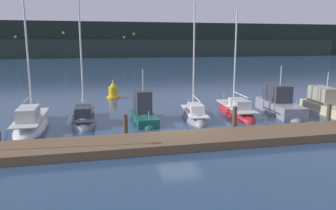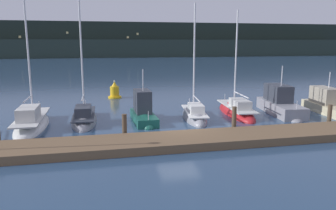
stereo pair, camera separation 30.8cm
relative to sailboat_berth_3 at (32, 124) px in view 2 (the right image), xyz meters
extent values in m
plane|color=navy|center=(9.20, -3.58, -0.20)|extent=(400.00, 400.00, 0.00)
cube|color=brown|center=(9.20, -5.84, 0.02)|extent=(42.88, 2.80, 0.45)
cylinder|color=#4C3D2D|center=(5.82, -4.19, 0.55)|extent=(0.28, 0.28, 1.51)
cylinder|color=#4C3D2D|center=(12.58, -4.19, 0.63)|extent=(0.28, 0.28, 1.66)
cylinder|color=#4C3D2D|center=(19.34, -4.19, 0.56)|extent=(0.28, 0.28, 1.52)
ellipsoid|color=white|center=(0.00, 0.10, -0.20)|extent=(1.97, 7.19, 1.11)
cube|color=silver|center=(0.00, 0.10, 0.47)|extent=(1.65, 6.04, 0.08)
cube|color=silver|center=(0.01, -0.77, 0.90)|extent=(1.17, 2.30, 0.80)
cylinder|color=silver|center=(0.00, 0.67, 5.41)|extent=(0.12, 0.12, 9.90)
cylinder|color=silver|center=(0.00, -0.64, 1.81)|extent=(0.11, 2.63, 0.09)
cylinder|color=silver|center=(-0.02, 3.40, 0.72)|extent=(0.04, 0.04, 0.50)
ellipsoid|color=gray|center=(3.37, 0.90, -0.20)|extent=(1.81, 6.28, 1.52)
cube|color=#333842|center=(3.37, 0.90, 0.34)|extent=(1.52, 5.27, 0.08)
cube|color=#333842|center=(3.36, 0.14, 0.71)|extent=(1.07, 2.01, 0.66)
cylinder|color=silver|center=(3.37, 1.40, 4.40)|extent=(0.12, 0.12, 8.12)
cylinder|color=silver|center=(3.36, 0.17, 1.61)|extent=(0.12, 2.46, 0.09)
cylinder|color=silver|center=(3.40, 3.77, 0.59)|extent=(0.04, 0.04, 0.50)
ellipsoid|color=#195647|center=(7.50, -0.09, -0.20)|extent=(1.64, 4.79, 1.38)
cube|color=#195647|center=(7.50, -0.09, 0.09)|extent=(1.51, 4.31, 0.59)
cube|color=#333842|center=(7.50, 0.39, 1.19)|extent=(1.09, 2.11, 1.61)
cube|color=black|center=(7.48, 1.34, 1.43)|extent=(0.94, 0.32, 0.71)
cylinder|color=silver|center=(7.50, 0.01, 2.75)|extent=(0.07, 0.07, 1.52)
cylinder|color=silver|center=(7.54, -2.09, 0.69)|extent=(0.04, 0.04, 0.60)
ellipsoid|color=gray|center=(11.32, 0.13, -0.20)|extent=(2.33, 5.82, 1.65)
cube|color=silver|center=(11.32, 0.13, 0.34)|extent=(1.96, 4.89, 0.08)
cube|color=silver|center=(11.23, -0.54, 0.69)|extent=(1.19, 1.92, 0.61)
cylinder|color=silver|center=(11.38, 0.58, 4.22)|extent=(0.12, 0.12, 7.76)
cylinder|color=silver|center=(11.19, -0.81, 1.44)|extent=(0.46, 2.80, 0.09)
cylinder|color=silver|center=(11.67, 2.71, 0.59)|extent=(0.04, 0.04, 0.50)
ellipsoid|color=red|center=(15.04, 1.03, -0.20)|extent=(2.55, 7.09, 1.47)
cube|color=silver|center=(15.04, 1.03, 0.38)|extent=(2.14, 5.96, 0.08)
cube|color=silver|center=(14.96, 0.20, 0.74)|extent=(1.34, 2.32, 0.64)
cylinder|color=silver|center=(15.10, 1.58, 4.09)|extent=(0.12, 0.12, 7.41)
cylinder|color=silver|center=(14.94, -0.01, 1.46)|extent=(0.40, 3.18, 0.09)
cylinder|color=silver|center=(15.36, 4.20, 0.63)|extent=(0.04, 0.04, 0.50)
ellipsoid|color=gray|center=(18.46, 0.29, -0.20)|extent=(2.76, 6.45, 1.02)
cube|color=gray|center=(18.46, 0.29, 0.25)|extent=(2.52, 5.81, 0.90)
cube|color=#333842|center=(18.54, 0.91, 1.35)|extent=(1.69, 2.90, 1.32)
cube|color=black|center=(18.70, 2.15, 1.55)|extent=(1.22, 0.41, 0.59)
cylinder|color=silver|center=(18.48, 0.41, 2.78)|extent=(0.07, 0.07, 1.54)
cylinder|color=silver|center=(18.14, -2.31, 1.00)|extent=(0.04, 0.04, 0.60)
ellipsoid|color=beige|center=(22.35, -0.21, -0.20)|extent=(2.52, 6.10, 1.19)
cube|color=beige|center=(22.35, -0.21, 0.14)|extent=(2.30, 5.50, 0.67)
cube|color=#A39984|center=(22.41, 0.37, 1.12)|extent=(1.55, 2.74, 1.29)
cube|color=black|center=(22.55, 1.55, 1.31)|extent=(1.13, 0.38, 0.58)
cylinder|color=silver|center=(22.36, -0.10, 2.40)|extent=(0.07, 0.07, 1.28)
cylinder|color=gold|center=(6.05, 10.62, -0.12)|extent=(1.34, 1.34, 0.16)
cylinder|color=gold|center=(6.05, 10.62, 0.46)|extent=(0.89, 0.89, 1.00)
cone|color=gold|center=(6.05, 10.62, 1.21)|extent=(0.62, 0.62, 0.50)
sphere|color=#F9EAB7|center=(6.05, 10.62, 1.51)|extent=(0.16, 0.16, 0.16)
cube|color=#1E2823|center=(9.20, 113.80, 6.43)|extent=(240.00, 16.00, 13.25)
cube|color=#26332C|center=(31.16, 103.80, 3.07)|extent=(144.00, 10.00, 6.54)
cube|color=#F4DB8C|center=(-9.26, 105.75, 3.78)|extent=(0.80, 0.10, 0.80)
cube|color=#F4DB8C|center=(60.30, 105.75, 4.79)|extent=(0.80, 0.10, 0.80)
cube|color=#F4DB8C|center=(14.80, 105.75, 3.62)|extent=(0.80, 0.10, 0.80)
cube|color=#F4DB8C|center=(-3.76, 105.75, 5.56)|extent=(0.80, 0.10, 0.80)
cube|color=#F4DB8C|center=(16.39, 105.75, 7.23)|extent=(0.80, 0.10, 0.80)
cube|color=#F4DB8C|center=(29.93, 105.75, 1.55)|extent=(0.80, 0.10, 0.80)
cube|color=#F4DB8C|center=(-22.28, 105.75, 7.29)|extent=(0.80, 0.10, 0.80)
cube|color=#F4DB8C|center=(68.64, 105.75, 3.68)|extent=(0.80, 0.10, 0.80)
cube|color=#F4DB8C|center=(20.15, 105.75, 8.52)|extent=(0.80, 0.10, 0.80)
cube|color=#F4DB8C|center=(17.51, 105.75, 1.50)|extent=(0.80, 0.10, 0.80)
cube|color=#F4DB8C|center=(-5.84, 105.75, 8.83)|extent=(0.80, 0.10, 0.80)
camera|label=1|loc=(4.11, -22.53, 5.35)|focal=35.00mm
camera|label=2|loc=(4.41, -22.60, 5.35)|focal=35.00mm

